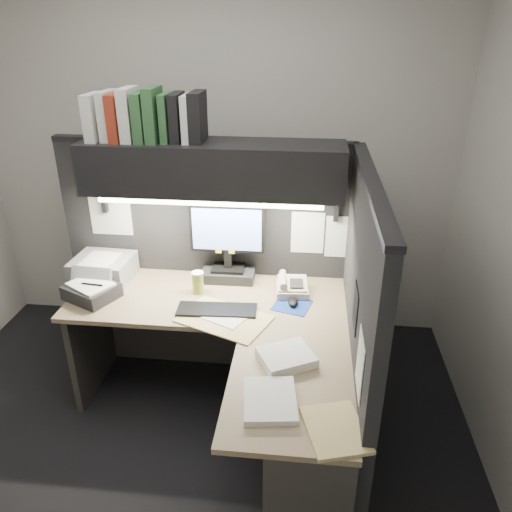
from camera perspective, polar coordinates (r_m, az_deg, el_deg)
name	(u,v)px	position (r m, az deg, el deg)	size (l,w,h in m)	color
floor	(177,452)	(3.17, -9.00, -21.30)	(3.50, 3.50, 0.00)	black
wall_back	(215,160)	(3.76, -4.66, 10.91)	(3.50, 0.04, 2.70)	beige
partition_back	(208,261)	(3.42, -5.56, -0.52)	(1.90, 0.06, 1.60)	black
partition_right	(357,331)	(2.72, 11.43, -8.38)	(0.06, 1.50, 1.60)	black
desk	(249,399)	(2.79, -0.82, -16.04)	(1.70, 1.53, 0.73)	#90795C
overhead_shelf	(212,168)	(2.98, -5.00, 10.02)	(1.55, 0.34, 0.30)	black
task_light_tube	(209,203)	(2.90, -5.39, 6.05)	(0.04, 0.04, 1.32)	white
monitor	(228,251)	(3.23, -3.24, 0.63)	(0.48, 0.21, 0.52)	black
keyboard	(217,310)	(2.96, -4.49, -6.19)	(0.47, 0.16, 0.02)	black
mousepad	(292,306)	(3.02, 4.12, -5.67)	(0.21, 0.19, 0.00)	navy
mouse	(293,302)	(3.02, 4.24, -5.30)	(0.06, 0.09, 0.03)	black
telephone	(292,287)	(3.14, 4.16, -3.58)	(0.20, 0.21, 0.08)	#BEAC92
coffee_cup	(198,283)	(3.14, -6.66, -3.10)	(0.07, 0.07, 0.13)	#A9AC44
printer	(103,268)	(3.44, -17.04, -1.32)	(0.37, 0.31, 0.15)	gray
notebook_stack	(92,291)	(3.24, -18.27, -3.86)	(0.29, 0.24, 0.09)	black
open_folder	(224,319)	(2.89, -3.65, -7.18)	(0.50, 0.33, 0.01)	tan
paper_stack_a	(286,357)	(2.56, 3.48, -11.48)	(0.26, 0.22, 0.05)	white
paper_stack_b	(270,400)	(2.33, 1.61, -16.14)	(0.23, 0.29, 0.03)	white
manila_stack	(335,429)	(2.23, 9.06, -18.98)	(0.24, 0.30, 0.02)	tan
binder_row	(147,116)	(3.01, -12.39, 15.31)	(0.67, 0.26, 0.30)	silver
pinned_papers	(259,252)	(2.92, 0.36, 0.44)	(1.76, 1.31, 0.51)	white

